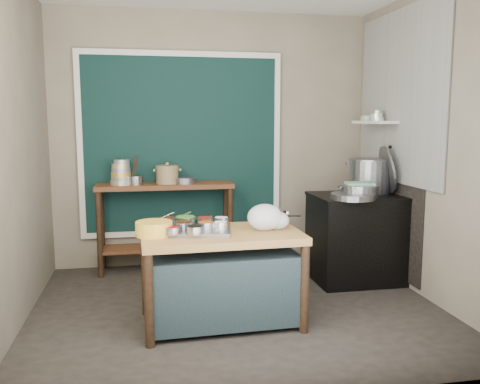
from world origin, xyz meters
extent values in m
cube|color=#2E2823|center=(0.00, 0.00, -0.01)|extent=(3.50, 3.00, 0.02)
cube|color=#7A705E|center=(0.00, 1.51, 1.40)|extent=(3.50, 0.02, 2.80)
cube|color=#7A705E|center=(-1.76, 0.00, 1.40)|extent=(0.02, 3.00, 2.80)
cube|color=#7A705E|center=(1.76, 0.00, 1.40)|extent=(0.02, 3.00, 2.80)
cube|color=black|center=(-0.35, 1.47, 1.35)|extent=(2.10, 0.02, 1.90)
cube|color=#B2B2AA|center=(1.74, 0.55, 1.85)|extent=(0.02, 1.70, 1.70)
cube|color=black|center=(1.74, 0.65, 0.70)|extent=(0.01, 1.30, 1.30)
cube|color=beige|center=(1.63, 0.85, 1.60)|extent=(0.22, 0.70, 0.03)
cube|color=olive|center=(-0.18, -0.30, 0.38)|extent=(1.27, 0.76, 0.75)
cube|color=#542A18|center=(-0.55, 1.28, 0.47)|extent=(1.45, 0.40, 0.95)
cube|color=black|center=(1.35, 0.55, 0.42)|extent=(0.90, 0.68, 0.85)
cube|color=black|center=(1.35, 0.55, 0.86)|extent=(0.92, 0.69, 0.03)
cube|color=gray|center=(-0.41, -0.24, 0.76)|extent=(0.67, 0.53, 0.03)
cylinder|color=gray|center=(-0.30, -0.29, 0.81)|extent=(0.14, 0.14, 0.06)
cylinder|color=gray|center=(-0.29, -0.11, 0.81)|extent=(0.14, 0.14, 0.06)
cylinder|color=gray|center=(-0.57, -0.41, 0.80)|extent=(0.12, 0.12, 0.05)
cylinder|color=gray|center=(-0.60, -0.10, 0.81)|extent=(0.15, 0.15, 0.06)
cylinder|color=gray|center=(-0.47, -0.29, 0.81)|extent=(0.15, 0.15, 0.06)
cylinder|color=silver|center=(-0.19, -0.29, 0.80)|extent=(0.11, 0.11, 0.05)
cylinder|color=gray|center=(-0.61, -0.27, 0.81)|extent=(0.16, 0.16, 0.06)
cylinder|color=gray|center=(-0.40, -0.43, 0.81)|extent=(0.14, 0.14, 0.06)
cylinder|color=gray|center=(-0.44, -0.11, 0.81)|extent=(0.17, 0.17, 0.07)
cylinder|color=gray|center=(-0.15, -0.12, 0.80)|extent=(0.12, 0.12, 0.05)
cylinder|color=gold|center=(-0.70, -0.33, 0.80)|extent=(0.34, 0.34, 0.11)
ellipsoid|color=white|center=(0.17, -0.30, 0.86)|extent=(0.30, 0.26, 0.21)
ellipsoid|color=white|center=(0.28, -0.29, 0.82)|extent=(0.24, 0.22, 0.15)
cylinder|color=tan|center=(-1.00, 1.26, 0.97)|extent=(0.23, 0.23, 0.04)
cylinder|color=gray|center=(-1.00, 1.26, 1.02)|extent=(0.22, 0.22, 0.04)
cylinder|color=gold|center=(-1.00, 1.26, 1.06)|extent=(0.21, 0.21, 0.04)
cylinder|color=gray|center=(-1.00, 1.26, 1.10)|extent=(0.20, 0.20, 0.04)
cylinder|color=tan|center=(-1.00, 1.26, 1.15)|extent=(0.19, 0.19, 0.04)
cylinder|color=gray|center=(-1.00, 1.26, 1.19)|extent=(0.17, 0.17, 0.04)
cylinder|color=gray|center=(-0.86, 1.22, 1.00)|extent=(0.17, 0.17, 0.09)
cylinder|color=gray|center=(-0.34, 1.26, 0.98)|extent=(0.30, 0.30, 0.06)
cylinder|color=gray|center=(1.67, 0.60, 1.12)|extent=(0.22, 0.51, 0.49)
cube|color=#66A680|center=(1.28, 0.39, 1.02)|extent=(0.29, 0.24, 0.02)
cylinder|color=gray|center=(1.17, 0.29, 0.91)|extent=(0.54, 0.54, 0.05)
cylinder|color=silver|center=(1.63, 0.81, 1.63)|extent=(0.13, 0.13, 0.04)
cylinder|color=silver|center=(1.63, 0.81, 1.67)|extent=(0.13, 0.13, 0.04)
cylinder|color=gray|center=(1.63, 0.81, 1.70)|extent=(0.12, 0.12, 0.04)
cylinder|color=gray|center=(1.63, 1.02, 1.64)|extent=(0.17, 0.17, 0.06)
camera|label=1|loc=(-0.76, -4.17, 1.62)|focal=38.00mm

